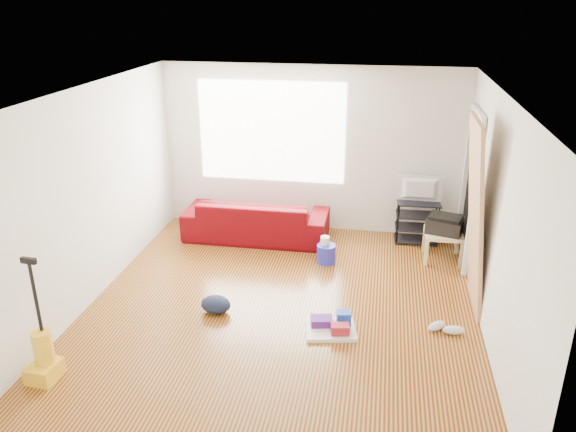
% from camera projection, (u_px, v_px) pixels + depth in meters
% --- Properties ---
extents(room, '(4.51, 5.01, 2.51)m').
position_uv_depth(room, '(289.00, 205.00, 6.23)').
color(room, '#4F1907').
rests_on(room, ground).
extents(sofa, '(2.12, 0.83, 0.62)m').
position_uv_depth(sofa, '(257.00, 237.00, 8.47)').
color(sofa, '#490208').
rests_on(sofa, ground).
extents(tv_stand, '(0.63, 0.37, 0.62)m').
position_uv_depth(tv_stand, '(417.00, 221.00, 8.23)').
color(tv_stand, black).
rests_on(tv_stand, ground).
extents(tv, '(0.65, 0.09, 0.38)m').
position_uv_depth(tv, '(420.00, 190.00, 8.04)').
color(tv, black).
rests_on(tv, tv_stand).
extents(side_table, '(0.50, 0.50, 0.41)m').
position_uv_depth(side_table, '(443.00, 236.00, 7.66)').
color(side_table, beige).
rests_on(side_table, ground).
extents(printer, '(0.54, 0.46, 0.24)m').
position_uv_depth(printer, '(445.00, 224.00, 7.59)').
color(printer, black).
rests_on(printer, side_table).
extents(bucket, '(0.26, 0.26, 0.26)m').
position_uv_depth(bucket, '(326.00, 262.00, 7.70)').
color(bucket, '#2529BE').
rests_on(bucket, ground).
extents(toilet_paper, '(0.12, 0.12, 0.11)m').
position_uv_depth(toilet_paper, '(325.00, 249.00, 7.66)').
color(toilet_paper, silver).
rests_on(toilet_paper, bucket).
extents(cleaning_tray, '(0.61, 0.52, 0.19)m').
position_uv_depth(cleaning_tray, '(332.00, 326.00, 6.12)').
color(cleaning_tray, white).
rests_on(cleaning_tray, ground).
extents(backpack, '(0.40, 0.34, 0.19)m').
position_uv_depth(backpack, '(216.00, 312.00, 6.51)').
color(backpack, black).
rests_on(backpack, ground).
extents(sneakers, '(0.42, 0.24, 0.10)m').
position_uv_depth(sneakers, '(445.00, 328.00, 6.11)').
color(sneakers, silver).
rests_on(sneakers, ground).
extents(vacuum, '(0.28, 0.32, 1.25)m').
position_uv_depth(vacuum, '(43.00, 357.00, 5.32)').
color(vacuum, yellow).
rests_on(vacuum, ground).
extents(door_panel, '(0.28, 0.89, 2.21)m').
position_uv_depth(door_panel, '(464.00, 303.00, 6.69)').
color(door_panel, '#A87B57').
rests_on(door_panel, ground).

